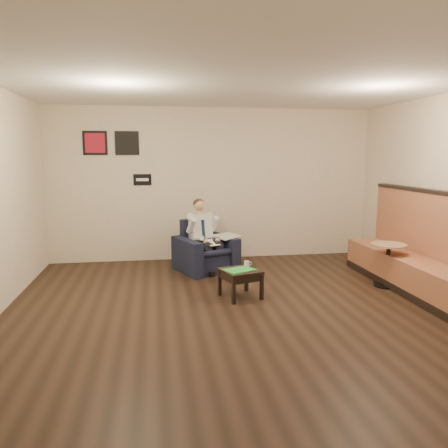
{
  "coord_description": "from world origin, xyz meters",
  "views": [
    {
      "loc": [
        -1.08,
        -5.07,
        1.94
      ],
      "look_at": [
        -0.09,
        1.2,
        0.93
      ],
      "focal_mm": 35.0,
      "sensor_mm": 36.0,
      "label": 1
    }
  ],
  "objects": [
    {
      "name": "ground",
      "position": [
        0.0,
        0.0,
        0.0
      ],
      "size": [
        6.0,
        6.0,
        0.0
      ],
      "primitive_type": "plane",
      "color": "black",
      "rests_on": "ground"
    },
    {
      "name": "wall_back",
      "position": [
        0.0,
        3.0,
        1.4
      ],
      "size": [
        6.0,
        0.02,
        2.8
      ],
      "primitive_type": "cube",
      "color": "#EFE0C4",
      "rests_on": "ground"
    },
    {
      "name": "wall_front",
      "position": [
        0.0,
        -3.0,
        1.4
      ],
      "size": [
        6.0,
        0.02,
        2.8
      ],
      "primitive_type": "cube",
      "color": "#EFE0C4",
      "rests_on": "ground"
    },
    {
      "name": "ceiling",
      "position": [
        0.0,
        0.0,
        2.8
      ],
      "size": [
        6.0,
        6.0,
        0.02
      ],
      "primitive_type": "cube",
      "color": "white",
      "rests_on": "wall_back"
    },
    {
      "name": "seating_sign",
      "position": [
        -1.3,
        2.98,
        1.5
      ],
      "size": [
        0.32,
        0.02,
        0.2
      ],
      "primitive_type": "cube",
      "color": "black",
      "rests_on": "wall_back"
    },
    {
      "name": "art_print_left",
      "position": [
        -2.1,
        2.98,
        2.15
      ],
      "size": [
        0.42,
        0.03,
        0.42
      ],
      "primitive_type": "cube",
      "color": "red",
      "rests_on": "wall_back"
    },
    {
      "name": "art_print_right",
      "position": [
        -1.55,
        2.98,
        2.15
      ],
      "size": [
        0.42,
        0.03,
        0.42
      ],
      "primitive_type": "cube",
      "color": "black",
      "rests_on": "wall_back"
    },
    {
      "name": "armchair",
      "position": [
        -0.26,
        2.1,
        0.42
      ],
      "size": [
        1.14,
        1.14,
        0.84
      ],
      "primitive_type": "cube",
      "rotation": [
        0.0,
        0.0,
        0.39
      ],
      "color": "black",
      "rests_on": "ground"
    },
    {
      "name": "seated_man",
      "position": [
        -0.22,
        2.0,
        0.58
      ],
      "size": [
        0.82,
        0.97,
        1.15
      ],
      "primitive_type": null,
      "rotation": [
        0.0,
        0.0,
        0.39
      ],
      "color": "silver",
      "rests_on": "armchair"
    },
    {
      "name": "lap_papers",
      "position": [
        -0.18,
        1.91,
        0.52
      ],
      "size": [
        0.29,
        0.33,
        0.01
      ],
      "primitive_type": "cube",
      "rotation": [
        0.0,
        0.0,
        0.46
      ],
      "color": "white",
      "rests_on": "seated_man"
    },
    {
      "name": "newspaper",
      "position": [
        0.1,
        2.15,
        0.57
      ],
      "size": [
        0.53,
        0.57,
        0.01
      ],
      "primitive_type": "cube",
      "rotation": [
        0.0,
        0.0,
        0.45
      ],
      "color": "silver",
      "rests_on": "armchair"
    },
    {
      "name": "side_table",
      "position": [
        0.05,
        0.61,
        0.2
      ],
      "size": [
        0.6,
        0.6,
        0.39
      ],
      "primitive_type": "cube",
      "rotation": [
        0.0,
        0.0,
        0.3
      ],
      "color": "black",
      "rests_on": "ground"
    },
    {
      "name": "green_folder",
      "position": [
        0.03,
        0.58,
        0.4
      ],
      "size": [
        0.47,
        0.42,
        0.01
      ],
      "primitive_type": "cube",
      "rotation": [
        0.0,
        0.0,
        0.44
      ],
      "color": "green",
      "rests_on": "side_table"
    },
    {
      "name": "coffee_mug",
      "position": [
        0.17,
        0.76,
        0.43
      ],
      "size": [
        0.09,
        0.09,
        0.08
      ],
      "primitive_type": "cylinder",
      "rotation": [
        0.0,
        0.0,
        0.3
      ],
      "color": "white",
      "rests_on": "side_table"
    },
    {
      "name": "smartphone",
      "position": [
        0.05,
        0.76,
        0.4
      ],
      "size": [
        0.13,
        0.08,
        0.01
      ],
      "primitive_type": "cube",
      "rotation": [
        0.0,
        0.0,
        0.12
      ],
      "color": "black",
      "rests_on": "side_table"
    },
    {
      "name": "banquette",
      "position": [
        2.59,
        0.65,
        0.71
      ],
      "size": [
        0.66,
        2.78,
        1.42
      ],
      "primitive_type": "cube",
      "color": "#9C5B3C",
      "rests_on": "ground"
    },
    {
      "name": "cafe_table",
      "position": [
        2.31,
        0.78,
        0.32
      ],
      "size": [
        0.65,
        0.65,
        0.64
      ],
      "primitive_type": "cylinder",
      "rotation": [
        0.0,
        0.0,
        0.3
      ],
      "color": "tan",
      "rests_on": "ground"
    }
  ]
}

